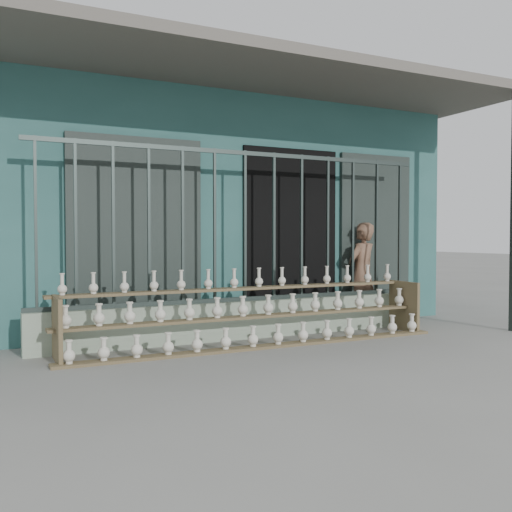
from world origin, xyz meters
name	(u,v)px	position (x,y,z in m)	size (l,w,h in m)	color
ground	(300,359)	(0.00, 0.00, 0.00)	(60.00, 60.00, 0.00)	slate
workshop_building	(171,213)	(0.00, 4.23, 1.62)	(7.40, 6.60, 3.21)	#2A5855
parapet_wall	(245,319)	(0.00, 1.30, 0.23)	(5.00, 0.20, 0.45)	#93A68E
security_fence	(245,226)	(0.00, 1.30, 1.35)	(5.00, 0.04, 1.80)	#283330
shelf_rack	(256,312)	(-0.05, 0.88, 0.36)	(4.50, 0.68, 0.85)	brown
elderly_woman	(362,273)	(1.93, 1.59, 0.71)	(0.52, 0.34, 1.42)	brown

